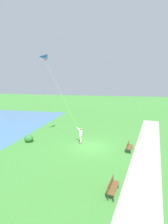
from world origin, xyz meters
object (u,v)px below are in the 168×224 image
at_px(flying_kite, 47,59).
at_px(park_bench_far_walkway, 112,186).
at_px(person_kite_flyer, 81,134).
at_px(lakeside_shrub, 29,138).
at_px(park_bench_near_walkway, 129,146).

bearing_deg(flying_kite, park_bench_far_walkway, 132.80).
distance_m(person_kite_flyer, lakeside_shrub, 5.94).
distance_m(person_kite_flyer, flying_kite, 8.91).
distance_m(flying_kite, park_bench_near_walkway, 12.43).
bearing_deg(park_bench_far_walkway, flying_kite, -47.20).
xyz_separation_m(person_kite_flyer, park_bench_near_walkway, (-5.16, 1.10, -0.54)).
bearing_deg(flying_kite, park_bench_near_walkway, 171.88).
distance_m(person_kite_flyer, park_bench_far_walkway, 8.89).
xyz_separation_m(park_bench_far_walkway, lakeside_shrub, (9.72, -7.07, -0.09)).
bearing_deg(park_bench_far_walkway, person_kite_flyer, -64.10).
bearing_deg(park_bench_near_walkway, person_kite_flyer, -12.03).
height_order(flying_kite, lakeside_shrub, flying_kite).
bearing_deg(park_bench_near_walkway, flying_kite, -8.12).
xyz_separation_m(flying_kite, park_bench_near_walkway, (-8.82, 1.26, -8.66)).
bearing_deg(person_kite_flyer, flying_kite, -2.48).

